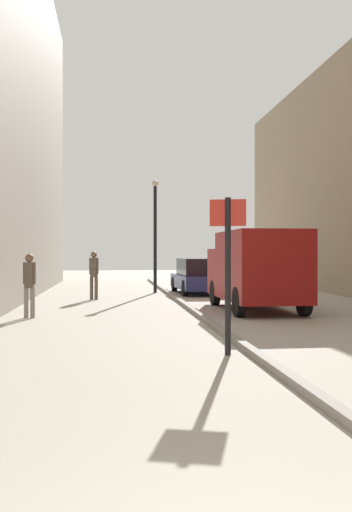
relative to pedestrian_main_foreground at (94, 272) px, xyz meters
The scene contains 8 objects.
ground_plane 6.52m from the pedestrian_main_foreground, 77.95° to the right, with size 80.00×80.00×0.00m, color #A8A093.
kerb_strip 7.01m from the pedestrian_main_foreground, 65.09° to the right, with size 0.16×40.00×0.12m, color gray.
pedestrian_main_foreground is the anchor object (origin of this frame).
pedestrian_mid_block 5.66m from the pedestrian_main_foreground, 105.26° to the right, with size 0.33×0.22×1.66m.
delivery_van 6.48m from the pedestrian_main_foreground, 41.74° to the right, with size 2.02×4.83×2.31m.
parked_car 4.97m from the pedestrian_main_foreground, 31.23° to the left, with size 1.95×4.26×1.45m.
street_sign_post 11.48m from the pedestrian_main_foreground, 77.26° to the right, with size 0.58×0.20×2.60m.
lamp_post 4.36m from the pedestrian_main_foreground, 52.05° to the left, with size 0.28×0.28×4.76m.
Camera 1 is at (-0.73, -1.85, 1.69)m, focal length 38.91 mm.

